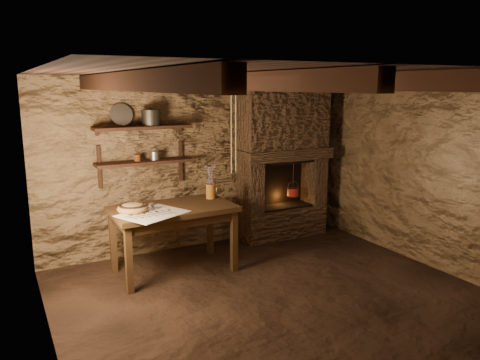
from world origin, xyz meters
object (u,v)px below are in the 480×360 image
red_pot (293,191)px  stoneware_jug (211,184)px  wooden_bowl (133,209)px  iron_stockpot (151,118)px  work_table (174,237)px

red_pot → stoneware_jug: bearing=-166.8°
wooden_bowl → iron_stockpot: iron_stockpot is taller
work_table → red_pot: size_ratio=2.74×
wooden_bowl → iron_stockpot: size_ratio=1.47×
wooden_bowl → red_pot: 2.68m
wooden_bowl → stoneware_jug: bearing=9.8°
work_table → red_pot: red_pot is taller
stoneware_jug → red_pot: (1.54, 0.36, -0.33)m
red_pot → wooden_bowl: bearing=-168.2°
stoneware_jug → red_pot: stoneware_jug is taller
stoneware_jug → wooden_bowl: stoneware_jug is taller
work_table → wooden_bowl: bearing=-178.1°
iron_stockpot → red_pot: (2.15, -0.12, -1.17)m
work_table → iron_stockpot: iron_stockpot is taller
work_table → wooden_bowl: size_ratio=4.12×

